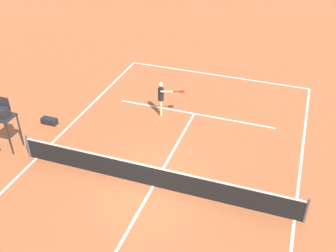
{
  "coord_description": "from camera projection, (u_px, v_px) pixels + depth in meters",
  "views": [
    {
      "loc": [
        -4.36,
        10.68,
        10.32
      ],
      "look_at": [
        0.46,
        -3.01,
        0.8
      ],
      "focal_mm": 42.56,
      "sensor_mm": 36.0,
      "label": 1
    }
  ],
  "objects": [
    {
      "name": "tennis_net",
      "position": [
        153.0,
        176.0,
        15.02
      ],
      "size": [
        11.24,
        0.1,
        1.07
      ],
      "color": "#4C4C51",
      "rests_on": "ground"
    },
    {
      "name": "umpire_chair",
      "position": [
        4.0,
        116.0,
        16.51
      ],
      "size": [
        0.8,
        0.8,
        2.41
      ],
      "color": "#232328",
      "rests_on": "ground"
    },
    {
      "name": "player_serving",
      "position": [
        162.0,
        96.0,
        19.1
      ],
      "size": [
        1.34,
        0.53,
        1.77
      ],
      "rotation": [
        0.0,
        0.0,
        1.89
      ],
      "color": "beige",
      "rests_on": "ground"
    },
    {
      "name": "equipment_bag",
      "position": [
        49.0,
        121.0,
        18.9
      ],
      "size": [
        0.76,
        0.32,
        0.3
      ],
      "primitive_type": "cube",
      "color": "black",
      "rests_on": "ground"
    },
    {
      "name": "tennis_ball",
      "position": [
        156.0,
        122.0,
        19.04
      ],
      "size": [
        0.07,
        0.07,
        0.07
      ],
      "primitive_type": "sphere",
      "color": "#CCE033",
      "rests_on": "ground"
    },
    {
      "name": "ground_plane",
      "position": [
        153.0,
        186.0,
        15.3
      ],
      "size": [
        60.0,
        60.0,
        0.0
      ],
      "primitive_type": "plane",
      "color": "#AD5933"
    },
    {
      "name": "court_lines",
      "position": [
        153.0,
        186.0,
        15.29
      ],
      "size": [
        10.64,
        20.64,
        0.01
      ],
      "color": "white",
      "rests_on": "ground"
    }
  ]
}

